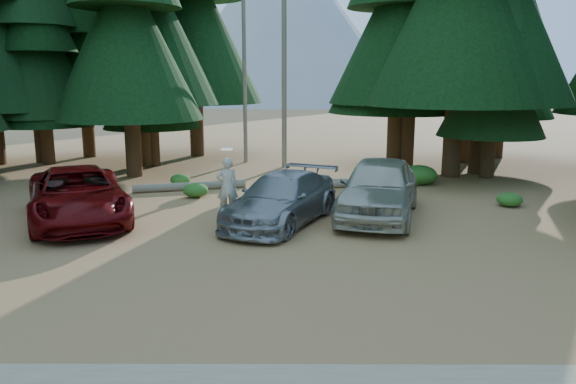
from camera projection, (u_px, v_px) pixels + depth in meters
name	position (u px, v px, depth m)	size (l,w,h in m)	color
ground	(244.00, 264.00, 13.24)	(160.00, 160.00, 0.00)	#9D7A42
forest_belt_north	(268.00, 165.00, 27.93)	(36.00, 7.00, 22.00)	black
snag_front	(284.00, 40.00, 26.23)	(0.24, 0.24, 12.00)	#716B5A
snag_back	(244.00, 63.00, 27.91)	(0.20, 0.20, 10.00)	#716B5A
mountain_peak	(269.00, 27.00, 97.11)	(48.00, 50.00, 28.00)	#909398
red_pickup	(78.00, 195.00, 16.91)	(2.72, 5.90, 1.64)	#5B0709
silver_minivan_center	(282.00, 199.00, 16.75)	(2.09, 5.14, 1.49)	#96989D
silver_minivan_right	(379.00, 188.00, 17.45)	(2.22, 5.51, 1.88)	beige
frisbee_player	(227.00, 186.00, 16.18)	(0.70, 0.52, 1.97)	beige
log_left	(190.00, 186.00, 21.77)	(0.31, 0.31, 4.35)	#716B5A
log_mid	(332.00, 182.00, 22.73)	(0.28, 0.28, 3.40)	#716B5A
log_right	(369.00, 183.00, 22.44)	(0.28, 0.28, 4.44)	#716B5A
shrub_far_left	(81.00, 188.00, 21.06)	(0.82, 0.82, 0.45)	#366F21
shrub_left	(180.00, 179.00, 22.81)	(0.82, 0.82, 0.45)	#366F21
shrub_center_left	(195.00, 190.00, 20.53)	(0.93, 0.93, 0.51)	#366F21
shrub_center_right	(316.00, 182.00, 22.19)	(0.90, 0.90, 0.50)	#366F21
shrub_right	(372.00, 179.00, 22.68)	(1.04, 1.04, 0.57)	#366F21
shrub_far_right	(419.00, 175.00, 22.93)	(1.43, 1.43, 0.79)	#366F21
shrub_edge_east	(510.00, 199.00, 19.05)	(0.86, 0.86, 0.47)	#366F21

